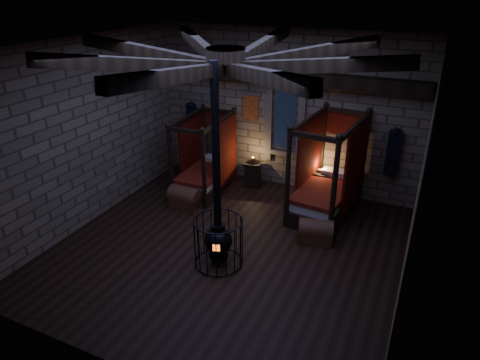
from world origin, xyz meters
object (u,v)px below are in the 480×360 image
at_px(trunk_right, 316,232).
at_px(stove, 218,237).
at_px(bed_left, 206,172).
at_px(bed_right, 327,190).
at_px(trunk_left, 185,199).

height_order(trunk_right, stove, stove).
distance_m(bed_left, trunk_right, 3.68).
bearing_deg(stove, bed_right, 46.07).
relative_size(bed_left, trunk_right, 2.48).
relative_size(bed_left, stove, 0.50).
bearing_deg(bed_left, stove, -59.30).
distance_m(trunk_left, trunk_right, 3.40).
xyz_separation_m(bed_right, trunk_left, (-3.25, -1.32, -0.33)).
bearing_deg(bed_right, trunk_right, -77.88).
xyz_separation_m(bed_left, stove, (1.87, -2.89, 0.11)).
xyz_separation_m(bed_right, stove, (-1.41, -3.04, 0.03)).
bearing_deg(stove, bed_left, 103.85).
relative_size(bed_left, trunk_left, 2.47).
distance_m(bed_left, trunk_left, 1.19).
bearing_deg(bed_left, trunk_left, -90.42).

